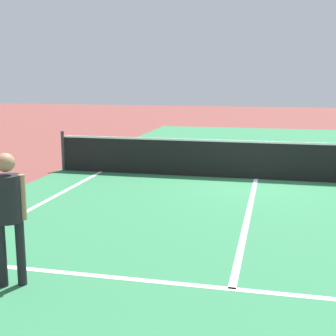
{
  "coord_description": "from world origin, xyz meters",
  "views": [
    {
      "loc": [
        0.44,
        -11.71,
        2.5
      ],
      "look_at": [
        -1.31,
        -4.13,
        1.0
      ],
      "focal_mm": 50.4,
      "sensor_mm": 36.0,
      "label": 1
    }
  ],
  "objects": [
    {
      "name": "player_near",
      "position": [
        -2.61,
        -6.91,
        1.02
      ],
      "size": [
        0.52,
        1.18,
        1.64
      ],
      "color": "black",
      "rests_on": "ground_plane"
    },
    {
      "name": "court_surface_inbounds",
      "position": [
        0.0,
        0.0,
        0.0
      ],
      "size": [
        10.62,
        24.4,
        0.0
      ],
      "primitive_type": "cube",
      "color": "#2D7247",
      "rests_on": "ground_plane"
    },
    {
      "name": "line_center_service",
      "position": [
        0.0,
        -3.2,
        0.0
      ],
      "size": [
        0.1,
        6.4,
        0.01
      ],
      "primitive_type": "cube",
      "color": "white",
      "rests_on": "ground_plane"
    },
    {
      "name": "ground_plane",
      "position": [
        0.0,
        0.0,
        0.0
      ],
      "size": [
        60.0,
        60.0,
        0.0
      ],
      "primitive_type": "plane",
      "color": "brown"
    },
    {
      "name": "net",
      "position": [
        0.0,
        0.0,
        0.49
      ],
      "size": [
        10.47,
        0.09,
        1.07
      ],
      "color": "#33383D",
      "rests_on": "ground_plane"
    },
    {
      "name": "line_service_near",
      "position": [
        0.0,
        -6.4,
        0.0
      ],
      "size": [
        8.22,
        0.1,
        0.01
      ],
      "primitive_type": "cube",
      "color": "white",
      "rests_on": "ground_plane"
    }
  ]
}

